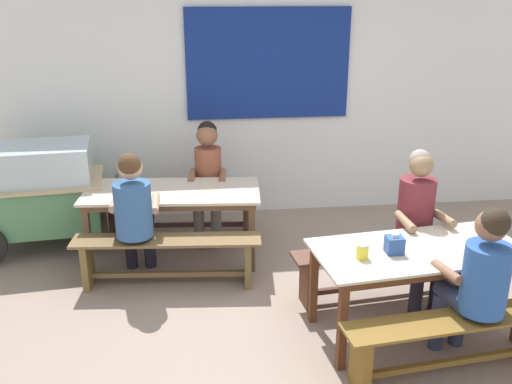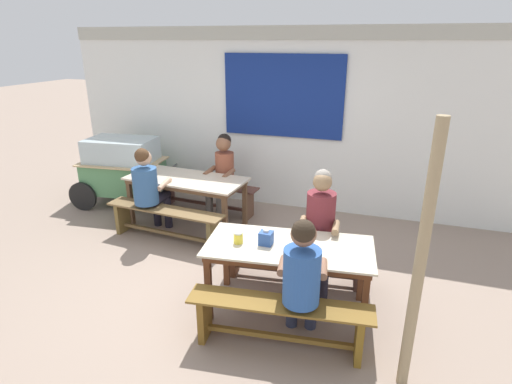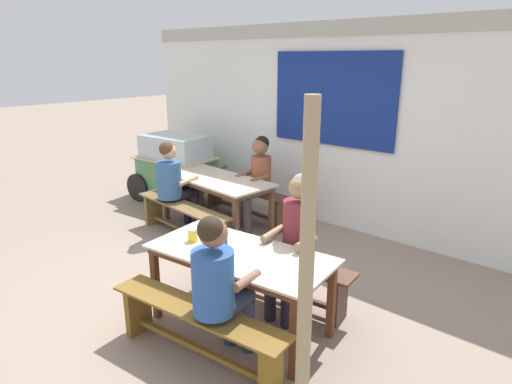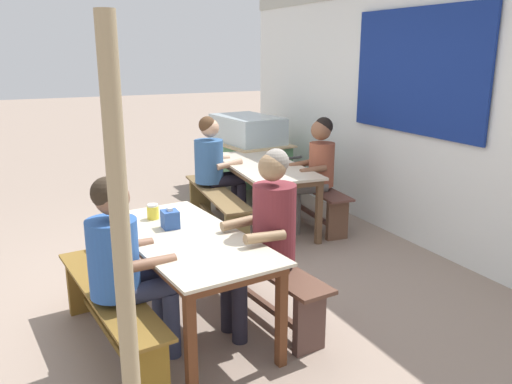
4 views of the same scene
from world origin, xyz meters
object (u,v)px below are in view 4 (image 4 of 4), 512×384
Objects in this scene: person_center_facing at (315,166)px; person_near_front at (125,259)px; bench_near_back at (255,273)px; bench_far_back at (308,195)px; tissue_box at (170,219)px; person_right_near_table at (266,231)px; person_left_back_turned at (215,163)px; bench_far_front at (217,204)px; food_cart at (247,149)px; dining_table_near at (186,246)px; condiment_jar at (153,212)px; bench_near_front at (110,312)px; dining_table_far at (264,170)px; wooden_support_post at (123,262)px.

person_near_front is at bearing -54.53° from person_center_facing.
bench_near_back is 1.31× the size of person_near_front.
bench_far_back is 11.09× the size of tissue_box.
person_right_near_table reaches higher than person_near_front.
person_left_back_turned is at bearing -126.66° from person_center_facing.
food_cart is (-1.32, 0.98, 0.33)m from bench_far_front.
dining_table_near is 0.51m from condiment_jar.
bench_far_front is 1.05× the size of bench_near_front.
condiment_jar is (-0.71, 0.37, 0.06)m from person_near_front.
food_cart is at bearing 163.27° from dining_table_far.
dining_table_near is at bearing -110.93° from person_right_near_table.
person_right_near_table is 0.62× the size of wooden_support_post.
person_right_near_table reaches higher than dining_table_far.
person_center_facing reaches higher than bench_near_front.
bench_far_front is at bearing 143.56° from condiment_jar.
dining_table_near is 2.83m from bench_far_back.
dining_table_far is 3.74m from wooden_support_post.
tissue_box is at bearing -126.20° from person_right_near_table.
bench_far_front is 1.19m from person_center_facing.
food_cart is at bearing 157.66° from person_right_near_table.
person_center_facing is 3.76m from wooden_support_post.
person_left_back_turned reaches higher than person_near_front.
bench_far_back is at bearing 131.32° from dining_table_near.
person_near_front is 10.89× the size of condiment_jar.
bench_near_back and bench_near_front have the same top height.
wooden_support_post reaches higher than bench_far_back.
person_left_back_turned reaches higher than bench_far_front.
bench_near_back is at bearing 75.91° from tissue_box.
dining_table_far is 0.67m from bench_far_back.
dining_table_far is 1.08× the size of bench_near_front.
tissue_box is (3.05, -2.00, 0.16)m from food_cart.
bench_far_front is 1.88m from condiment_jar.
bench_near_front is at bearing 175.73° from wooden_support_post.
person_center_facing reaches higher than condiment_jar.
tissue_box is (1.31, -2.05, 0.05)m from person_center_facing.
bench_far_back is 3.29m from bench_near_front.
tissue_box is at bearing 118.72° from bench_near_front.
wooden_support_post is (0.91, -1.17, 0.32)m from person_right_near_table.
bench_far_front is 1.06× the size of food_cart.
bench_far_back is 1.46m from food_cart.
dining_table_far is 11.42× the size of tissue_box.
person_right_near_table is at bearing -11.80° from bench_far_front.
person_near_front reaches higher than dining_table_far.
person_near_front reaches higher than bench_near_back.
dining_table_near is 10.91× the size of tissue_box.
bench_near_front is at bearing -58.08° from person_center_facing.
person_right_near_table is 0.93m from condiment_jar.
wooden_support_post is at bearing -44.97° from person_center_facing.
bench_far_front and bench_near_back have the same top height.
bench_near_back is 0.51m from person_right_near_table.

